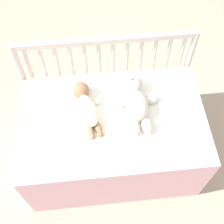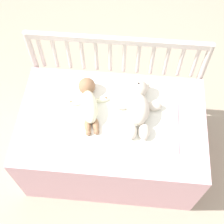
{
  "view_description": "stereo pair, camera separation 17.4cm",
  "coord_description": "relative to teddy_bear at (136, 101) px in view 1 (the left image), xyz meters",
  "views": [
    {
      "loc": [
        -0.09,
        -0.89,
        2.06
      ],
      "look_at": [
        0.0,
        0.01,
        0.58
      ],
      "focal_mm": 50.0,
      "sensor_mm": 36.0,
      "label": 1
    },
    {
      "loc": [
        0.08,
        -0.89,
        2.06
      ],
      "look_at": [
        0.0,
        0.01,
        0.58
      ],
      "focal_mm": 50.0,
      "sensor_mm": 36.0,
      "label": 2
    }
  ],
  "objects": [
    {
      "name": "ground_plane",
      "position": [
        -0.14,
        -0.08,
        -0.57
      ],
      "size": [
        12.0,
        12.0,
        0.0
      ],
      "primitive_type": "plane",
      "color": "tan"
    },
    {
      "name": "crib_mattress",
      "position": [
        -0.14,
        -0.08,
        -0.31
      ],
      "size": [
        1.08,
        0.68,
        0.52
      ],
      "color": "#EDB7C6",
      "rests_on": "ground_plane"
    },
    {
      "name": "baby",
      "position": [
        -0.28,
        0.0,
        -0.01
      ],
      "size": [
        0.24,
        0.36,
        0.1
      ],
      "color": "#EAEACC",
      "rests_on": "crib_mattress"
    },
    {
      "name": "teddy_bear",
      "position": [
        0.0,
        0.0,
        0.0
      ],
      "size": [
        0.28,
        0.38,
        0.12
      ],
      "color": "silver",
      "rests_on": "crib_mattress"
    },
    {
      "name": "blanket",
      "position": [
        -0.14,
        -0.03,
        -0.05
      ],
      "size": [
        0.74,
        0.47,
        0.01
      ],
      "color": "white",
      "rests_on": "crib_mattress"
    },
    {
      "name": "crib_rail",
      "position": [
        -0.14,
        0.29,
        0.0
      ],
      "size": [
        1.08,
        0.04,
        0.8
      ],
      "color": "beige",
      "rests_on": "ground_plane"
    }
  ]
}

